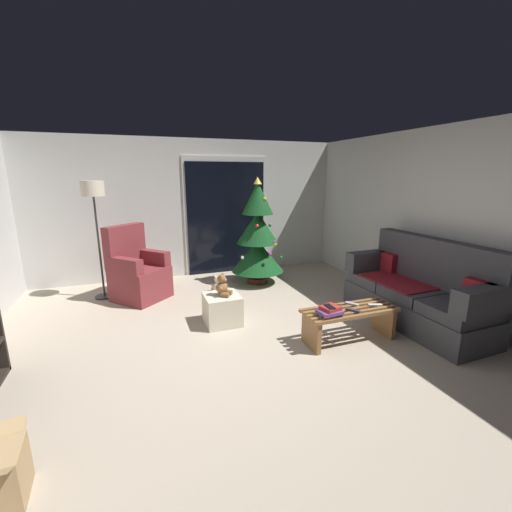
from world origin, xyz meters
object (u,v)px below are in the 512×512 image
object	(u,v)px
remote_black	(336,307)
christmas_tree	(257,237)
armchair	(138,273)
ottoman	(222,309)
remote_graphite	(353,310)
floor_lamp	(94,200)
remote_silver	(352,304)
remote_white	(375,305)
teddy_bear_cream_by_tree	(217,285)
coffee_table	(349,319)
couch	(419,292)
book_stack	(330,311)
cell_phone	(330,307)
teddy_bear_chestnut	(222,286)

from	to	relation	value
remote_black	christmas_tree	xyz separation A→B (m)	(-0.10, 2.30, 0.42)
armchair	ottoman	world-z (taller)	armchair
remote_graphite	floor_lamp	bearing A→B (deg)	105.19
remote_silver	christmas_tree	world-z (taller)	christmas_tree
remote_white	teddy_bear_cream_by_tree	size ratio (longest dim) A/B	0.55
christmas_tree	teddy_bear_cream_by_tree	bearing A→B (deg)	-162.82
floor_lamp	remote_white	bearing A→B (deg)	-39.54
remote_silver	armchair	bearing A→B (deg)	-75.48
coffee_table	ottoman	distance (m)	1.57
remote_white	ottoman	size ratio (longest dim) A/B	0.35
couch	floor_lamp	size ratio (longest dim) A/B	1.10
book_stack	teddy_bear_cream_by_tree	xyz separation A→B (m)	(-0.71, 2.20, -0.32)
couch	remote_silver	distance (m)	1.05
book_stack	cell_phone	distance (m)	0.06
book_stack	cell_phone	size ratio (longest dim) A/B	1.89
teddy_bear_chestnut	teddy_bear_cream_by_tree	size ratio (longest dim) A/B	1.00
remote_graphite	ottoman	world-z (taller)	remote_graphite
couch	teddy_bear_chestnut	bearing A→B (deg)	161.13
book_stack	cell_phone	bearing A→B (deg)	-137.00
remote_silver	remote_black	bearing A→B (deg)	-27.79
cell_phone	christmas_tree	size ratio (longest dim) A/B	0.08
coffee_table	ottoman	size ratio (longest dim) A/B	2.50
remote_silver	armchair	xyz separation A→B (m)	(-2.32, 2.18, 0.00)
cell_phone	floor_lamp	size ratio (longest dim) A/B	0.08
remote_silver	remote_white	bearing A→B (deg)	119.63
coffee_table	remote_black	size ratio (longest dim) A/B	7.05
couch	book_stack	distance (m)	1.46
remote_silver	floor_lamp	bearing A→B (deg)	-72.63
remote_black	remote_silver	bearing A→B (deg)	61.79
armchair	teddy_bear_cream_by_tree	distance (m)	1.25
remote_black	cell_phone	xyz separation A→B (m)	(-0.19, -0.16, 0.09)
remote_white	christmas_tree	bearing A→B (deg)	36.55
floor_lamp	teddy_bear_cream_by_tree	world-z (taller)	floor_lamp
armchair	teddy_bear_cream_by_tree	world-z (taller)	armchair
couch	remote_black	xyz separation A→B (m)	(-1.28, -0.05, 0.00)
couch	christmas_tree	bearing A→B (deg)	121.49
ottoman	teddy_bear_cream_by_tree	xyz separation A→B (m)	(0.22, 1.18, -0.07)
coffee_table	christmas_tree	world-z (taller)	christmas_tree
remote_graphite	teddy_bear_chestnut	bearing A→B (deg)	109.00
couch	ottoman	xyz separation A→B (m)	(-2.39, 0.82, -0.21)
remote_black	remote_white	xyz separation A→B (m)	(0.46, -0.10, 0.00)
couch	remote_white	world-z (taller)	couch
remote_graphite	teddy_bear_chestnut	world-z (taller)	teddy_bear_chestnut
remote_black	teddy_bear_cream_by_tree	distance (m)	2.25
cell_phone	christmas_tree	world-z (taller)	christmas_tree
armchair	teddy_bear_chestnut	size ratio (longest dim) A/B	3.96
couch	floor_lamp	bearing A→B (deg)	148.55
remote_black	armchair	size ratio (longest dim) A/B	0.14
christmas_tree	floor_lamp	size ratio (longest dim) A/B	1.03
ottoman	teddy_bear_chestnut	size ratio (longest dim) A/B	1.54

